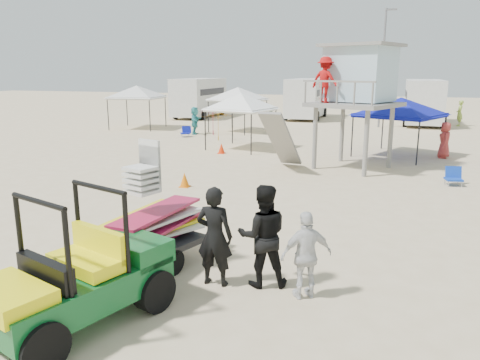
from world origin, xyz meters
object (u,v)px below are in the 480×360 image
(surf_trailer, at_px, (149,223))
(lifeguard_tower, at_px, (354,79))
(canopy_blue, at_px, (401,101))
(utility_cart, at_px, (73,266))
(man_left, at_px, (215,236))

(surf_trailer, distance_m, lifeguard_tower, 12.20)
(surf_trailer, height_order, canopy_blue, canopy_blue)
(utility_cart, distance_m, man_left, 2.55)
(man_left, relative_size, lifeguard_tower, 0.39)
(canopy_blue, bearing_deg, utility_cart, -105.47)
(utility_cart, xyz_separation_m, canopy_blue, (4.78, 17.28, 1.58))
(utility_cart, bearing_deg, surf_trailer, 89.79)
(lifeguard_tower, bearing_deg, utility_cart, -101.82)
(lifeguard_tower, height_order, canopy_blue, lifeguard_tower)
(surf_trailer, bearing_deg, man_left, -11.20)
(surf_trailer, height_order, man_left, surf_trailer)
(surf_trailer, relative_size, canopy_blue, 0.62)
(surf_trailer, relative_size, man_left, 1.41)
(lifeguard_tower, relative_size, canopy_blue, 1.12)
(canopy_blue, bearing_deg, lifeguard_tower, -118.93)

